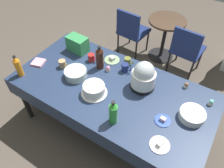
{
  "coord_description": "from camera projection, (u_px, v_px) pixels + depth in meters",
  "views": [
    {
      "loc": [
        0.85,
        -1.34,
        2.46
      ],
      "look_at": [
        0.0,
        0.0,
        0.8
      ],
      "focal_mm": 34.48,
      "sensor_mm": 36.0,
      "label": 1
    }
  ],
  "objects": [
    {
      "name": "soda_carton",
      "position": [
        77.0,
        44.0,
        2.71
      ],
      "size": [
        0.27,
        0.18,
        0.2
      ],
      "primitive_type": "cube",
      "rotation": [
        0.0,
        0.0,
        -0.07
      ],
      "color": "#338C4C",
      "rests_on": "potluck_table"
    },
    {
      "name": "paper_napkin_stack",
      "position": [
        38.0,
        62.0,
        2.6
      ],
      "size": [
        0.17,
        0.17,
        0.02
      ],
      "primitive_type": "cube",
      "rotation": [
        0.0,
        0.0,
        0.29
      ],
      "color": "pink",
      "rests_on": "potluck_table"
    },
    {
      "name": "frosted_layer_cake",
      "position": [
        94.0,
        90.0,
        2.23
      ],
      "size": [
        0.28,
        0.28,
        0.12
      ],
      "color": "silver",
      "rests_on": "potluck_table"
    },
    {
      "name": "ceramic_snack_bowl",
      "position": [
        192.0,
        115.0,
        2.03
      ],
      "size": [
        0.25,
        0.25,
        0.08
      ],
      "primitive_type": "cylinder",
      "color": "silver",
      "rests_on": "potluck_table"
    },
    {
      "name": "coffee_mug_olive",
      "position": [
        128.0,
        61.0,
        2.57
      ],
      "size": [
        0.12,
        0.08,
        0.08
      ],
      "color": "olive",
      "rests_on": "potluck_table"
    },
    {
      "name": "cupcake_mint",
      "position": [
        108.0,
        69.0,
        2.5
      ],
      "size": [
        0.05,
        0.05,
        0.07
      ],
      "color": "beige",
      "rests_on": "potluck_table"
    },
    {
      "name": "cupcake_rose",
      "position": [
        186.0,
        85.0,
        2.31
      ],
      "size": [
        0.05,
        0.05,
        0.07
      ],
      "color": "beige",
      "rests_on": "potluck_table"
    },
    {
      "name": "soda_bottle_lime_soda",
      "position": [
        113.0,
        113.0,
        1.94
      ],
      "size": [
        0.08,
        0.08,
        0.29
      ],
      "color": "green",
      "rests_on": "potluck_table"
    },
    {
      "name": "coffee_mug_navy",
      "position": [
        125.0,
        68.0,
        2.48
      ],
      "size": [
        0.13,
        0.08,
        0.1
      ],
      "color": "navy",
      "rests_on": "potluck_table"
    },
    {
      "name": "slow_cooker",
      "position": [
        143.0,
        76.0,
        2.23
      ],
      "size": [
        0.27,
        0.27,
        0.33
      ],
      "color": "black",
      "rests_on": "potluck_table"
    },
    {
      "name": "maroon_chair_right",
      "position": [
        187.0,
        48.0,
        3.24
      ],
      "size": [
        0.47,
        0.47,
        0.85
      ],
      "color": "navy",
      "rests_on": "ground"
    },
    {
      "name": "cupcake_berry",
      "position": [
        211.0,
        102.0,
        2.15
      ],
      "size": [
        0.05,
        0.05,
        0.07
      ],
      "color": "beige",
      "rests_on": "potluck_table"
    },
    {
      "name": "potluck_table",
      "position": [
        112.0,
        91.0,
        2.38
      ],
      "size": [
        2.2,
        1.1,
        0.75
      ],
      "color": "navy",
      "rests_on": "ground"
    },
    {
      "name": "round_cafe_table",
      "position": [
        165.0,
        32.0,
        3.54
      ],
      "size": [
        0.6,
        0.6,
        0.72
      ],
      "color": "#473323",
      "rests_on": "ground"
    },
    {
      "name": "dessert_plate_white",
      "position": [
        160.0,
        144.0,
        1.86
      ],
      "size": [
        0.18,
        0.18,
        0.05
      ],
      "color": "white",
      "rests_on": "potluck_table"
    },
    {
      "name": "ground",
      "position": [
        112.0,
        125.0,
        2.88
      ],
      "size": [
        9.0,
        9.0,
        0.0
      ],
      "primitive_type": "plane",
      "color": "brown"
    },
    {
      "name": "maroon_chair_left",
      "position": [
        132.0,
        30.0,
        3.6
      ],
      "size": [
        0.48,
        0.48,
        0.85
      ],
      "color": "navy",
      "rests_on": "ground"
    },
    {
      "name": "dessert_plate_sage",
      "position": [
        112.0,
        59.0,
        2.64
      ],
      "size": [
        0.19,
        0.19,
        0.05
      ],
      "color": "#8CA87F",
      "rests_on": "potluck_table"
    },
    {
      "name": "dessert_plate_cobalt",
      "position": [
        163.0,
        120.0,
        2.03
      ],
      "size": [
        0.15,
        0.15,
        0.04
      ],
      "color": "#2D4CB2",
      "rests_on": "potluck_table"
    },
    {
      "name": "glass_salad_bowl",
      "position": [
        76.0,
        73.0,
        2.42
      ],
      "size": [
        0.25,
        0.25,
        0.09
      ],
      "primitive_type": "cylinder",
      "color": "#B2C6BC",
      "rests_on": "potluck_table"
    },
    {
      "name": "soda_bottle_cola",
      "position": [
        100.0,
        58.0,
        2.46
      ],
      "size": [
        0.09,
        0.09,
        0.3
      ],
      "color": "#33190F",
      "rests_on": "potluck_table"
    },
    {
      "name": "soda_bottle_orange_juice",
      "position": [
        18.0,
        66.0,
        2.38
      ],
      "size": [
        0.07,
        0.07,
        0.27
      ],
      "color": "orange",
      "rests_on": "potluck_table"
    },
    {
      "name": "coffee_mug_red",
      "position": [
        91.0,
        58.0,
        2.61
      ],
      "size": [
        0.12,
        0.08,
        0.09
      ],
      "color": "#B2231E",
      "rests_on": "potluck_table"
    },
    {
      "name": "coffee_mug_tan",
      "position": [
        63.0,
        64.0,
        2.53
      ],
      "size": [
        0.12,
        0.08,
        0.09
      ],
      "color": "tan",
      "rests_on": "potluck_table"
    }
  ]
}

